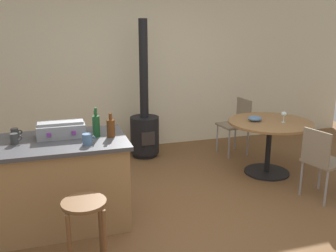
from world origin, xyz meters
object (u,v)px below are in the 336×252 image
wood_stove (145,125)px  toolbox (61,130)px  folding_chair_far (321,159)px  serving_bowl (255,118)px  bottle_0 (96,126)px  bottle_2 (96,124)px  kitchen_island (56,183)px  dining_table (269,134)px  bottle_1 (111,128)px  wooden_stool (85,219)px  cup_2 (14,139)px  wine_glass (284,114)px  folding_chair_near (237,122)px  cup_0 (15,133)px  cup_1 (87,139)px

wood_stove → toolbox: size_ratio=4.45×
folding_chair_far → serving_bowl: size_ratio=4.71×
bottle_0 → bottle_2: size_ratio=1.31×
kitchen_island → dining_table: kitchen_island is taller
dining_table → bottle_1: size_ratio=4.58×
serving_bowl → bottle_2: bearing=-168.5°
wooden_stool → bottle_2: 1.20m
wood_stove → serving_bowl: (1.25, -1.09, 0.27)m
toolbox → serving_bowl: toolbox is taller
bottle_2 → cup_2: (-0.78, -0.20, -0.04)m
wood_stove → cup_2: wood_stove is taller
wood_stove → wine_glass: wood_stove is taller
wooden_stool → folding_chair_near: 3.40m
bottle_0 → serving_bowl: (2.15, 0.62, -0.23)m
bottle_0 → cup_2: 0.77m
dining_table → bottle_0: bearing=-167.1°
bottle_2 → cup_0: 0.79m
kitchen_island → bottle_2: size_ratio=6.37×
serving_bowl → folding_chair_far: bearing=-71.1°
folding_chair_near → toolbox: bearing=-153.7°
wooden_stool → wood_stove: size_ratio=0.30×
folding_chair_far → kitchen_island: bearing=173.7°
bottle_1 → cup_0: bearing=164.6°
bottle_1 → toolbox: bearing=163.4°
kitchen_island → wine_glass: kitchen_island is taller
toolbox → serving_bowl: bearing=11.9°
cup_2 → wood_stove: bearing=45.9°
bottle_0 → dining_table: bearing=12.9°
dining_table → bottle_2: 2.39m
folding_chair_near → wine_glass: size_ratio=6.04×
cup_2 → dining_table: bearing=10.1°
wood_stove → cup_1: size_ratio=16.88×
kitchen_island → bottle_0: size_ratio=4.86×
wooden_stool → cup_1: (0.10, 0.65, 0.47)m
wood_stove → serving_bowl: bearing=-41.1°
toolbox → wine_glass: bearing=7.2°
bottle_0 → bottle_2: bearing=86.3°
folding_chair_far → cup_1: size_ratio=6.94×
folding_chair_near → toolbox: (-2.64, -1.31, 0.44)m
wooden_stool → bottle_2: bottle_2 is taller
folding_chair_near → cup_0: bearing=-158.8°
dining_table → folding_chair_near: size_ratio=1.27×
toolbox → bottle_0: (0.34, -0.09, 0.04)m
bottle_2 → folding_chair_near: bearing=28.0°
bottle_0 → cup_1: 0.27m
wooden_stool → bottle_2: bearing=77.7°
serving_bowl → wooden_stool: bearing=-147.8°
wooden_stool → wood_stove: 2.82m
wooden_stool → bottle_1: (0.36, 0.83, 0.51)m
cup_1 → wood_stove: bearing=62.4°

